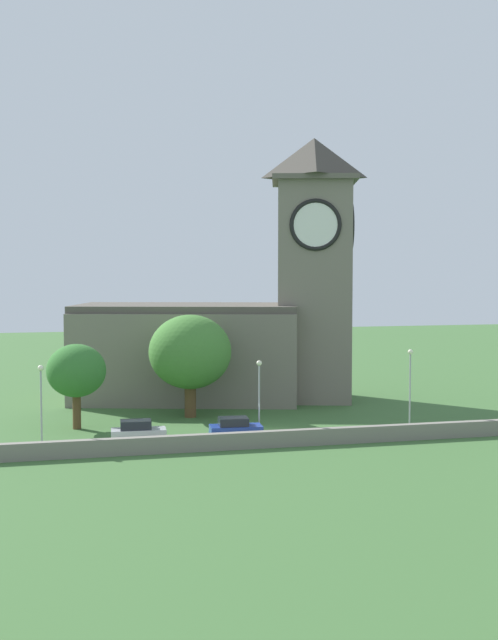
{
  "coord_description": "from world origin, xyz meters",
  "views": [
    {
      "loc": [
        -17.22,
        -63.74,
        13.34
      ],
      "look_at": [
        -0.17,
        6.48,
        8.87
      ],
      "focal_mm": 45.39,
      "sensor_mm": 36.0,
      "label": 1
    }
  ],
  "objects_px": {
    "car_blue": "(235,428)",
    "streetlamp_west_mid": "(259,384)",
    "tree_churchyard": "(190,352)",
    "streetlamp_central": "(410,374)",
    "tree_riverside_east": "(76,371)",
    "car_silver": "(138,432)",
    "church": "(232,322)",
    "streetlamp_west_end": "(41,391)"
  },
  "relations": [
    {
      "from": "streetlamp_west_mid",
      "to": "tree_riverside_east",
      "type": "bearing_deg",
      "value": 157.73
    },
    {
      "from": "streetlamp_west_mid",
      "to": "tree_churchyard",
      "type": "height_order",
      "value": "tree_churchyard"
    },
    {
      "from": "tree_riverside_east",
      "to": "streetlamp_west_mid",
      "type": "bearing_deg",
      "value": -22.27
    },
    {
      "from": "church",
      "to": "streetlamp_west_end",
      "type": "xyz_separation_m",
      "value": [
        -18.86,
        -18.28,
        -3.82
      ]
    },
    {
      "from": "streetlamp_west_mid",
      "to": "tree_churchyard",
      "type": "bearing_deg",
      "value": 114.75
    },
    {
      "from": "streetlamp_west_end",
      "to": "tree_riverside_east",
      "type": "distance_m",
      "value": 6.73
    },
    {
      "from": "streetlamp_central",
      "to": "tree_churchyard",
      "type": "relative_size",
      "value": 0.71
    },
    {
      "from": "tree_riverside_east",
      "to": "streetlamp_central",
      "type": "bearing_deg",
      "value": -10.79
    },
    {
      "from": "church",
      "to": "streetlamp_west_end",
      "type": "bearing_deg",
      "value": -135.89
    },
    {
      "from": "car_blue",
      "to": "streetlamp_central",
      "type": "distance_m",
      "value": 16.34
    },
    {
      "from": "church",
      "to": "car_blue",
      "type": "xyz_separation_m",
      "value": [
        -4.07,
        -19.56,
        -7.13
      ]
    },
    {
      "from": "car_silver",
      "to": "tree_churchyard",
      "type": "bearing_deg",
      "value": 60.84
    },
    {
      "from": "church",
      "to": "streetlamp_west_mid",
      "type": "relative_size",
      "value": 4.99
    },
    {
      "from": "streetlamp_central",
      "to": "tree_riverside_east",
      "type": "relative_size",
      "value": 0.92
    },
    {
      "from": "streetlamp_west_mid",
      "to": "streetlamp_central",
      "type": "bearing_deg",
      "value": 2.4
    },
    {
      "from": "car_silver",
      "to": "streetlamp_west_end",
      "type": "xyz_separation_m",
      "value": [
        -7.16,
        1.2,
        3.25
      ]
    },
    {
      "from": "tree_churchyard",
      "to": "tree_riverside_east",
      "type": "bearing_deg",
      "value": -162.91
    },
    {
      "from": "car_silver",
      "to": "streetlamp_west_mid",
      "type": "distance_m",
      "value": 10.55
    },
    {
      "from": "car_silver",
      "to": "tree_churchyard",
      "type": "distance_m",
      "value": 12.92
    },
    {
      "from": "church",
      "to": "car_silver",
      "type": "distance_m",
      "value": 23.81
    },
    {
      "from": "car_silver",
      "to": "streetlamp_west_mid",
      "type": "bearing_deg",
      "value": 8.1
    },
    {
      "from": "streetlamp_central",
      "to": "tree_churchyard",
      "type": "bearing_deg",
      "value": 154.45
    },
    {
      "from": "streetlamp_west_end",
      "to": "streetlamp_west_mid",
      "type": "relative_size",
      "value": 1.02
    },
    {
      "from": "streetlamp_west_mid",
      "to": "tree_riverside_east",
      "type": "xyz_separation_m",
      "value": [
        -14.33,
        5.87,
        0.76
      ]
    },
    {
      "from": "car_blue",
      "to": "tree_churchyard",
      "type": "relative_size",
      "value": 0.45
    },
    {
      "from": "streetlamp_west_mid",
      "to": "streetlamp_central",
      "type": "xyz_separation_m",
      "value": [
        13.49,
        0.57,
        0.31
      ]
    },
    {
      "from": "car_blue",
      "to": "streetlamp_west_mid",
      "type": "distance_m",
      "value": 4.26
    },
    {
      "from": "tree_churchyard",
      "to": "streetlamp_central",
      "type": "bearing_deg",
      "value": -25.55
    },
    {
      "from": "streetlamp_west_mid",
      "to": "tree_churchyard",
      "type": "relative_size",
      "value": 0.65
    },
    {
      "from": "car_blue",
      "to": "streetlamp_west_mid",
      "type": "bearing_deg",
      "value": 32.63
    },
    {
      "from": "church",
      "to": "streetlamp_central",
      "type": "xyz_separation_m",
      "value": [
        11.75,
        -17.51,
        -3.58
      ]
    },
    {
      "from": "church",
      "to": "car_blue",
      "type": "height_order",
      "value": "church"
    },
    {
      "from": "car_silver",
      "to": "tree_riverside_east",
      "type": "distance_m",
      "value": 9.37
    },
    {
      "from": "church",
      "to": "tree_churchyard",
      "type": "xyz_separation_m",
      "value": [
        -5.89,
        -9.07,
        -2.09
      ]
    },
    {
      "from": "church",
      "to": "streetlamp_central",
      "type": "bearing_deg",
      "value": -56.13
    },
    {
      "from": "church",
      "to": "tree_churchyard",
      "type": "height_order",
      "value": "church"
    },
    {
      "from": "car_silver",
      "to": "tree_riverside_east",
      "type": "relative_size",
      "value": 0.6
    },
    {
      "from": "car_blue",
      "to": "church",
      "type": "bearing_deg",
      "value": 78.25
    },
    {
      "from": "streetlamp_central",
      "to": "tree_riverside_east",
      "type": "distance_m",
      "value": 28.32
    },
    {
      "from": "car_blue",
      "to": "streetlamp_central",
      "type": "relative_size",
      "value": 0.64
    },
    {
      "from": "car_silver",
      "to": "tree_riverside_east",
      "type": "height_order",
      "value": "tree_riverside_east"
    },
    {
      "from": "streetlamp_west_mid",
      "to": "church",
      "type": "bearing_deg",
      "value": 84.5
    }
  ]
}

